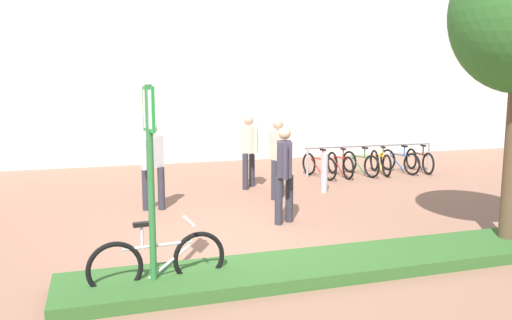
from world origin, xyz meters
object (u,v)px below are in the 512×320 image
at_px(bollard_steel, 324,173).
at_px(bike_rack_cluster, 370,162).
at_px(person_shirt_white, 278,153).
at_px(person_shirt_blue, 153,161).
at_px(person_casual_tan, 249,147).
at_px(person_suited_navy, 284,169).
at_px(parking_sign_post, 150,159).
at_px(bike_at_sign, 159,261).

bearing_deg(bollard_steel, bike_rack_cluster, 38.26).
height_order(person_shirt_white, person_shirt_blue, same).
distance_m(bollard_steel, person_casual_tan, 1.88).
bearing_deg(bollard_steel, person_shirt_white, -168.16).
xyz_separation_m(bike_rack_cluster, person_shirt_blue, (-6.09, -2.21, 0.64)).
bearing_deg(person_suited_navy, bollard_steel, 50.39).
distance_m(parking_sign_post, bollard_steel, 6.40).
distance_m(parking_sign_post, person_shirt_white, 5.35).
height_order(bike_rack_cluster, bollard_steel, bollard_steel).
xyz_separation_m(person_casual_tan, person_shirt_blue, (-2.40, -1.49, 0.00)).
xyz_separation_m(bollard_steel, person_shirt_blue, (-3.90, -0.48, 0.53)).
relative_size(bike_rack_cluster, bollard_steel, 4.18).
bearing_deg(person_casual_tan, person_shirt_white, -77.61).
distance_m(bike_at_sign, person_casual_tan, 6.19).
bearing_deg(parking_sign_post, bollard_steel, 46.33).
xyz_separation_m(parking_sign_post, person_casual_tan, (2.85, 5.56, -0.62)).
bearing_deg(person_shirt_blue, parking_sign_post, -96.34).
xyz_separation_m(bike_at_sign, bike_rack_cluster, (6.47, 6.22, -0.00)).
height_order(bike_rack_cluster, person_casual_tan, person_casual_tan).
bearing_deg(bike_at_sign, person_casual_tan, 63.13).
xyz_separation_m(person_shirt_white, person_shirt_blue, (-2.68, -0.23, 0.00)).
bearing_deg(parking_sign_post, bike_rack_cluster, 43.85).
height_order(bike_rack_cluster, person_shirt_white, person_shirt_white).
distance_m(person_casual_tan, person_shirt_blue, 2.82).
bearing_deg(bollard_steel, person_shirt_blue, -172.93).
distance_m(parking_sign_post, person_casual_tan, 6.28).
distance_m(parking_sign_post, person_shirt_blue, 4.14).
height_order(bike_at_sign, person_suited_navy, person_suited_navy).
xyz_separation_m(bike_at_sign, bollard_steel, (4.28, 4.49, 0.10)).
bearing_deg(bike_rack_cluster, parking_sign_post, -136.15).
distance_m(person_shirt_white, person_casual_tan, 1.29).
bearing_deg(person_shirt_blue, bike_at_sign, -95.50).
bearing_deg(person_casual_tan, person_suited_navy, -95.35).
bearing_deg(bollard_steel, parking_sign_post, -133.67).
bearing_deg(person_casual_tan, bike_at_sign, -116.87).
distance_m(bike_rack_cluster, person_shirt_white, 4.00).
relative_size(bike_at_sign, person_shirt_white, 0.98).
xyz_separation_m(bike_at_sign, person_suited_navy, (2.49, 2.33, 0.63)).
height_order(parking_sign_post, person_casual_tan, parking_sign_post).
distance_m(bike_at_sign, person_shirt_blue, 4.08).
relative_size(bike_rack_cluster, person_shirt_white, 2.19).
height_order(bike_at_sign, bollard_steel, bollard_steel).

